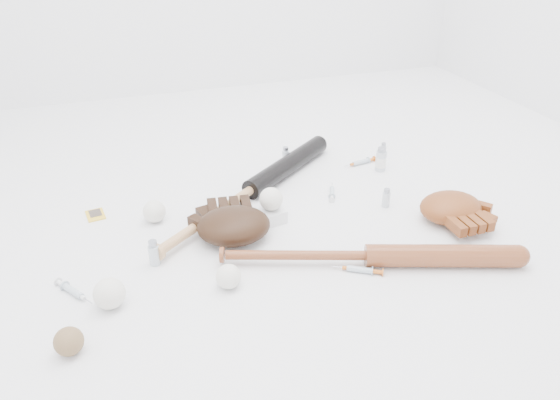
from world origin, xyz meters
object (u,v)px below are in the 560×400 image
object	(u,v)px
bat_dark	(252,189)
bat_wood	(369,256)
pedestal	(271,215)
glove_dark	(234,225)

from	to	relation	value
bat_dark	bat_wood	bearing A→B (deg)	-105.00
bat_wood	pedestal	size ratio (longest dim) A/B	11.41
bat_dark	pedestal	xyz separation A→B (m)	(0.02, -0.17, -0.01)
bat_dark	glove_dark	world-z (taller)	glove_dark
glove_dark	pedestal	size ratio (longest dim) A/B	3.41
bat_dark	bat_wood	world-z (taller)	bat_dark
bat_dark	pedestal	size ratio (longest dim) A/B	12.48
bat_dark	glove_dark	bearing A→B (deg)	-156.35
bat_dark	bat_wood	size ratio (longest dim) A/B	1.09
glove_dark	pedestal	bearing A→B (deg)	31.26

